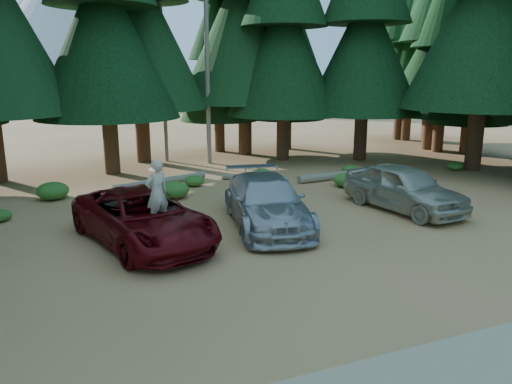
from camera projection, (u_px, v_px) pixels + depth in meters
ground at (337, 252)px, 13.81m from camera, size 160.00×160.00×0.00m
forest_belt_north at (193, 162)px, 27.28m from camera, size 36.00×7.00×22.00m
snag_front at (207, 49)px, 25.70m from camera, size 0.24×0.24×12.00m
snag_back at (163, 69)px, 26.54m from camera, size 0.20×0.20×10.00m
mountain_peak at (67, 26)px, 89.08m from camera, size 48.00×50.00×28.00m
red_pickup at (143, 217)px, 14.36m from camera, size 3.94×6.09×1.56m
silver_minivan_center at (267, 202)px, 15.98m from camera, size 3.25×5.80×1.59m
silver_minivan_right at (404, 188)px, 17.81m from camera, size 2.60×5.07×1.65m
frisbee_player at (157, 193)px, 13.77m from camera, size 0.80×0.65×1.90m
log_left at (161, 181)px, 21.87m from camera, size 4.36×1.72×0.32m
log_mid at (255, 178)px, 22.70m from camera, size 2.62×1.96×0.25m
log_right at (350, 174)px, 23.37m from camera, size 5.65×0.88×0.36m
shrub_far_left at (53, 191)px, 19.41m from camera, size 1.24×1.24×0.68m
shrub_left at (194, 181)px, 21.69m from camera, size 0.85×0.85×0.47m
shrub_center_left at (174, 190)px, 19.61m from camera, size 1.17×1.17×0.64m
shrub_center_right at (262, 173)px, 23.20m from camera, size 0.86×0.86×0.47m
shrub_right at (350, 170)px, 24.11m from camera, size 0.83×0.83×0.45m
shrub_far_right at (346, 180)px, 21.52m from camera, size 1.09×1.09×0.60m
shrub_edge_west at (0, 215)px, 16.62m from camera, size 0.73×0.73×0.40m
shrub_edge_east at (455, 166)px, 25.06m from camera, size 0.83×0.83×0.45m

